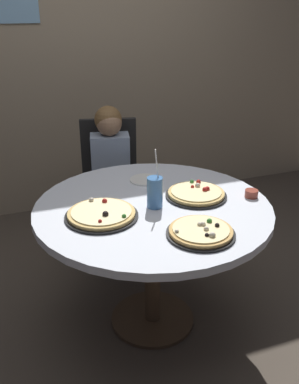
{
  "coord_description": "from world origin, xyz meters",
  "views": [
    {
      "loc": [
        -0.69,
        -1.84,
        1.7
      ],
      "look_at": [
        0.0,
        0.05,
        0.8
      ],
      "focal_mm": 39.73,
      "sensor_mm": 36.0,
      "label": 1
    }
  ],
  "objects_px": {
    "pizza_cheese": "(201,232)",
    "sauce_bowl": "(251,194)",
    "chair_wooden": "(110,179)",
    "plate_small": "(145,180)",
    "soda_cup": "(155,192)",
    "diner_child": "(112,195)",
    "dining_table": "(153,221)",
    "pizza_pepperoni": "(102,214)",
    "pizza_veggie": "(196,194)"
  },
  "relations": [
    {
      "from": "chair_wooden",
      "to": "sauce_bowl",
      "type": "bearing_deg",
      "value": -63.82
    },
    {
      "from": "diner_child",
      "to": "soda_cup",
      "type": "height_order",
      "value": "diner_child"
    },
    {
      "from": "diner_child",
      "to": "sauce_bowl",
      "type": "relative_size",
      "value": 15.46
    },
    {
      "from": "dining_table",
      "to": "pizza_pepperoni",
      "type": "height_order",
      "value": "pizza_pepperoni"
    },
    {
      "from": "chair_wooden",
      "to": "plate_small",
      "type": "height_order",
      "value": "chair_wooden"
    },
    {
      "from": "dining_table",
      "to": "sauce_bowl",
      "type": "relative_size",
      "value": 17.47
    },
    {
      "from": "sauce_bowl",
      "to": "plate_small",
      "type": "relative_size",
      "value": 0.39
    },
    {
      "from": "pizza_cheese",
      "to": "dining_table",
      "type": "bearing_deg",
      "value": 104.13
    },
    {
      "from": "diner_child",
      "to": "sauce_bowl",
      "type": "bearing_deg",
      "value": -57.48
    },
    {
      "from": "chair_wooden",
      "to": "pizza_pepperoni",
      "type": "height_order",
      "value": "chair_wooden"
    },
    {
      "from": "pizza_cheese",
      "to": "pizza_pepperoni",
      "type": "bearing_deg",
      "value": 139.35
    },
    {
      "from": "dining_table",
      "to": "pizza_pepperoni",
      "type": "distance_m",
      "value": 0.31
    },
    {
      "from": "soda_cup",
      "to": "plate_small",
      "type": "xyz_separation_m",
      "value": [
        0.07,
        0.34,
        -0.08
      ]
    },
    {
      "from": "chair_wooden",
      "to": "diner_child",
      "type": "bearing_deg",
      "value": -101.69
    },
    {
      "from": "chair_wooden",
      "to": "pizza_veggie",
      "type": "bearing_deg",
      "value": -75.86
    },
    {
      "from": "dining_table",
      "to": "sauce_bowl",
      "type": "bearing_deg",
      "value": -10.01
    },
    {
      "from": "chair_wooden",
      "to": "plate_small",
      "type": "distance_m",
      "value": 0.66
    },
    {
      "from": "pizza_cheese",
      "to": "sauce_bowl",
      "type": "distance_m",
      "value": 0.51
    },
    {
      "from": "dining_table",
      "to": "soda_cup",
      "type": "xyz_separation_m",
      "value": [
        0.0,
        -0.03,
        0.18
      ]
    },
    {
      "from": "chair_wooden",
      "to": "soda_cup",
      "type": "distance_m",
      "value": 1.01
    },
    {
      "from": "dining_table",
      "to": "pizza_veggie",
      "type": "xyz_separation_m",
      "value": [
        0.25,
        0.01,
        0.11
      ]
    },
    {
      "from": "pizza_pepperoni",
      "to": "sauce_bowl",
      "type": "relative_size",
      "value": 5.11
    },
    {
      "from": "pizza_pepperoni",
      "to": "dining_table",
      "type": "bearing_deg",
      "value": 9.16
    },
    {
      "from": "pizza_veggie",
      "to": "soda_cup",
      "type": "relative_size",
      "value": 1.07
    },
    {
      "from": "dining_table",
      "to": "diner_child",
      "type": "height_order",
      "value": "diner_child"
    },
    {
      "from": "diner_child",
      "to": "soda_cup",
      "type": "relative_size",
      "value": 3.52
    },
    {
      "from": "chair_wooden",
      "to": "pizza_cheese",
      "type": "height_order",
      "value": "chair_wooden"
    },
    {
      "from": "diner_child",
      "to": "dining_table",
      "type": "bearing_deg",
      "value": -88.74
    },
    {
      "from": "soda_cup",
      "to": "sauce_bowl",
      "type": "height_order",
      "value": "soda_cup"
    },
    {
      "from": "plate_small",
      "to": "chair_wooden",
      "type": "bearing_deg",
      "value": 94.64
    },
    {
      "from": "diner_child",
      "to": "pizza_veggie",
      "type": "relative_size",
      "value": 3.3
    },
    {
      "from": "pizza_cheese",
      "to": "sauce_bowl",
      "type": "bearing_deg",
      "value": 32.17
    },
    {
      "from": "chair_wooden",
      "to": "plate_small",
      "type": "bearing_deg",
      "value": -85.36
    },
    {
      "from": "dining_table",
      "to": "pizza_cheese",
      "type": "distance_m",
      "value": 0.39
    },
    {
      "from": "dining_table",
      "to": "pizza_veggie",
      "type": "relative_size",
      "value": 3.73
    },
    {
      "from": "chair_wooden",
      "to": "pizza_pepperoni",
      "type": "relative_size",
      "value": 2.66
    },
    {
      "from": "pizza_cheese",
      "to": "pizza_pepperoni",
      "type": "height_order",
      "value": "same"
    },
    {
      "from": "dining_table",
      "to": "soda_cup",
      "type": "distance_m",
      "value": 0.18
    },
    {
      "from": "pizza_cheese",
      "to": "soda_cup",
      "type": "relative_size",
      "value": 1.01
    },
    {
      "from": "pizza_veggie",
      "to": "sauce_bowl",
      "type": "distance_m",
      "value": 0.29
    },
    {
      "from": "chair_wooden",
      "to": "pizza_veggie",
      "type": "height_order",
      "value": "chair_wooden"
    },
    {
      "from": "diner_child",
      "to": "pizza_pepperoni",
      "type": "xyz_separation_m",
      "value": [
        -0.27,
        -0.81,
        0.28
      ]
    },
    {
      "from": "chair_wooden",
      "to": "pizza_pepperoni",
      "type": "xyz_separation_m",
      "value": [
        -0.3,
        -0.98,
        0.24
      ]
    },
    {
      "from": "pizza_cheese",
      "to": "diner_child",
      "type": "bearing_deg",
      "value": 95.53
    },
    {
      "from": "sauce_bowl",
      "to": "plate_small",
      "type": "bearing_deg",
      "value": 138.07
    },
    {
      "from": "dining_table",
      "to": "pizza_veggie",
      "type": "bearing_deg",
      "value": 3.03
    },
    {
      "from": "pizza_pepperoni",
      "to": "diner_child",
      "type": "bearing_deg",
      "value": 71.78
    },
    {
      "from": "pizza_veggie",
      "to": "pizza_pepperoni",
      "type": "bearing_deg",
      "value": -173.73
    },
    {
      "from": "pizza_pepperoni",
      "to": "plate_small",
      "type": "bearing_deg",
      "value": 45.78
    },
    {
      "from": "pizza_cheese",
      "to": "soda_cup",
      "type": "height_order",
      "value": "soda_cup"
    }
  ]
}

